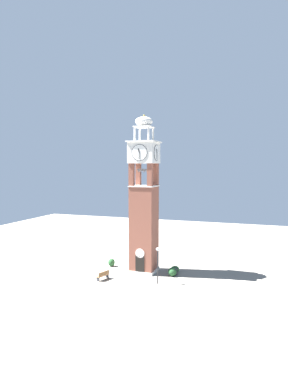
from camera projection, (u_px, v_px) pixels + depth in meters
ground at (144, 271)px, 41.44m from camera, size 80.00×80.00×0.00m
clock_tower at (144, 207)px, 40.87m from camera, size 3.41×3.41×18.60m
park_bench at (103, 275)px, 38.37m from camera, size 0.93×1.66×0.95m
lamp_post at (158, 259)px, 36.90m from camera, size 0.36×0.36×3.94m
trash_bin at (175, 272)px, 40.04m from camera, size 0.52×0.52×0.80m
shrub_near_entry at (111, 262)px, 43.54m from camera, size 0.84×0.84×0.99m
shrub_left_of_tower at (175, 269)px, 41.00m from camera, size 1.00×1.00×0.79m
shrub_behind_bench at (172, 272)px, 39.61m from camera, size 0.98×0.98×1.00m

